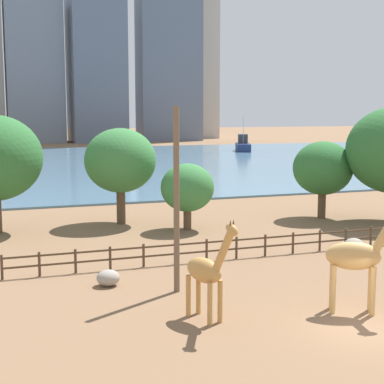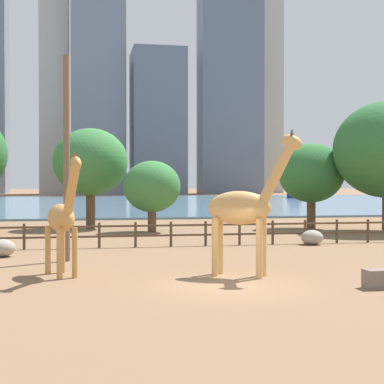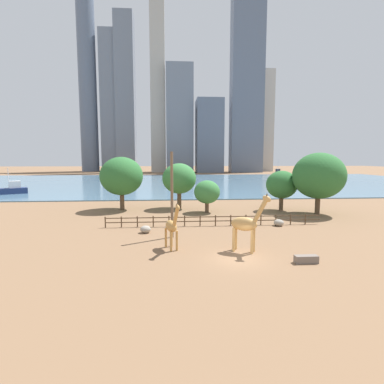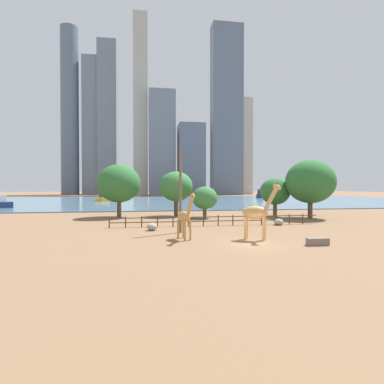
% 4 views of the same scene
% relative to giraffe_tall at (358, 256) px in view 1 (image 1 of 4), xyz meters
% --- Properties ---
extents(ground_plane, '(400.00, 400.00, 0.00)m').
position_rel_giraffe_tall_xyz_m(ground_plane, '(-1.13, 78.17, -2.47)').
color(ground_plane, brown).
extents(harbor_water, '(180.00, 86.00, 0.20)m').
position_rel_giraffe_tall_xyz_m(harbor_water, '(-1.13, 75.17, -2.37)').
color(harbor_water, slate).
rests_on(harbor_water, ground).
extents(giraffe_tall, '(3.34, 2.29, 5.23)m').
position_rel_giraffe_tall_xyz_m(giraffe_tall, '(0.00, 0.00, 0.00)').
color(giraffe_tall, tan).
rests_on(giraffe_tall, ground).
extents(giraffe_companion, '(1.53, 3.00, 4.42)m').
position_rel_giraffe_tall_xyz_m(giraffe_companion, '(-6.41, 1.17, -0.37)').
color(giraffe_companion, '#C18C47').
rests_on(giraffe_companion, ground).
extents(utility_pole, '(0.28, 0.28, 8.76)m').
position_rel_giraffe_tall_xyz_m(utility_pole, '(-6.35, 5.31, 1.92)').
color(utility_pole, brown).
rests_on(utility_pole, ground).
extents(boulder_near_fence, '(1.15, 1.07, 0.80)m').
position_rel_giraffe_tall_xyz_m(boulder_near_fence, '(-9.24, 7.32, -2.07)').
color(boulder_near_fence, gray).
rests_on(boulder_near_fence, ground).
extents(boulder_by_pole, '(1.20, 1.06, 0.79)m').
position_rel_giraffe_tall_xyz_m(boulder_by_pole, '(6.49, 9.53, -2.07)').
color(boulder_by_pole, gray).
rests_on(boulder_by_pole, ground).
extents(enclosure_fence, '(26.12, 0.14, 1.30)m').
position_rel_giraffe_tall_xyz_m(enclosure_fence, '(-1.55, 10.17, -1.71)').
color(enclosure_fence, '#4C3826').
rests_on(enclosure_fence, ground).
extents(tree_left_large, '(4.76, 4.76, 6.19)m').
position_rel_giraffe_tall_xyz_m(tree_left_large, '(10.71, 19.98, 1.55)').
color(tree_left_large, brown).
rests_on(tree_left_large, ground).
extents(tree_center_broad, '(3.86, 3.86, 4.82)m').
position_rel_giraffe_tall_xyz_m(tree_center_broad, '(-1.02, 19.16, 0.59)').
color(tree_center_broad, brown).
rests_on(tree_center_broad, ground).
extents(tree_left_small, '(5.41, 5.41, 7.29)m').
position_rel_giraffe_tall_xyz_m(tree_left_small, '(-5.04, 23.05, 2.36)').
color(tree_left_small, brown).
rests_on(tree_left_small, ground).
extents(boat_ferry, '(5.59, 8.54, 7.23)m').
position_rel_giraffe_tall_xyz_m(boat_ferry, '(37.26, 93.66, -1.06)').
color(boat_ferry, navy).
rests_on(boat_ferry, harbor_water).
extents(skyline_tower_needle, '(14.76, 15.91, 40.67)m').
position_rel_giraffe_tall_xyz_m(skyline_tower_needle, '(15.97, 146.30, 17.87)').
color(skyline_tower_needle, slate).
rests_on(skyline_tower_needle, ground).
extents(skyline_block_right, '(9.49, 9.54, 60.81)m').
position_rel_giraffe_tall_xyz_m(skyline_block_right, '(51.80, 158.89, 27.94)').
color(skyline_block_right, '#B7B2A8').
rests_on(skyline_block_right, ground).
extents(skyline_tower_short, '(14.94, 14.76, 59.52)m').
position_rel_giraffe_tall_xyz_m(skyline_tower_short, '(-0.72, 148.87, 27.30)').
color(skyline_tower_short, slate).
rests_on(skyline_tower_short, ground).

